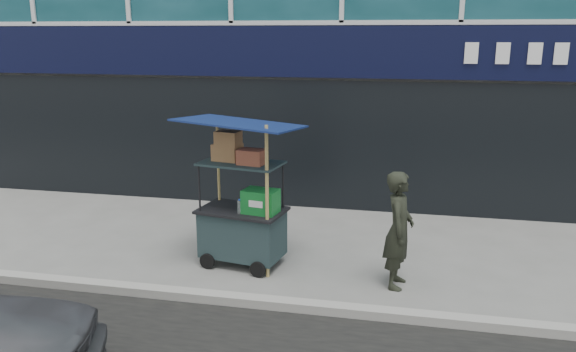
# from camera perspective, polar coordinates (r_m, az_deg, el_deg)

# --- Properties ---
(ground) EXTENTS (80.00, 80.00, 0.00)m
(ground) POSITION_cam_1_polar(r_m,az_deg,el_deg) (7.09, 1.19, -12.72)
(ground) COLOR slate
(ground) RESTS_ON ground
(curb) EXTENTS (80.00, 0.18, 0.12)m
(curb) POSITION_cam_1_polar(r_m,az_deg,el_deg) (6.89, 0.88, -13.02)
(curb) COLOR gray
(curb) RESTS_ON ground
(vendor_cart) EXTENTS (1.74, 1.37, 2.13)m
(vendor_cart) POSITION_cam_1_polar(r_m,az_deg,el_deg) (7.93, -4.60, -3.92)
(vendor_cart) COLOR #1B2B2E
(vendor_cart) RESTS_ON ground
(vendor_man) EXTENTS (0.43, 0.60, 1.54)m
(vendor_man) POSITION_cam_1_polar(r_m,az_deg,el_deg) (7.37, 11.20, -5.39)
(vendor_man) COLOR black
(vendor_man) RESTS_ON ground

